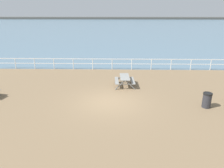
{
  "coord_description": "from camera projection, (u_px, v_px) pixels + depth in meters",
  "views": [
    {
      "loc": [
        0.48,
        -13.12,
        5.93
      ],
      "look_at": [
        0.14,
        1.23,
        0.8
      ],
      "focal_mm": 35.17,
      "sensor_mm": 36.0,
      "label": 1
    }
  ],
  "objects": [
    {
      "name": "litter_bin",
      "position": [
        207.0,
        100.0,
        13.43
      ],
      "size": [
        0.55,
        0.55,
        0.95
      ],
      "color": "#2D2D33",
      "rests_on": "ground"
    },
    {
      "name": "ground_plane",
      "position": [
        109.0,
        103.0,
        14.39
      ],
      "size": [
        30.0,
        24.0,
        0.2
      ],
      "primitive_type": "cube",
      "color": "#846B4C"
    },
    {
      "name": "seaward_railing",
      "position": [
        112.0,
        62.0,
        21.4
      ],
      "size": [
        23.07,
        0.07,
        1.08
      ],
      "color": "white",
      "rests_on": "ground"
    },
    {
      "name": "picnic_table_near_right",
      "position": [
        125.0,
        79.0,
        17.0
      ],
      "size": [
        1.6,
        1.85,
        0.8
      ],
      "rotation": [
        0.0,
        0.0,
        1.61
      ],
      "color": "gray",
      "rests_on": "ground"
    },
    {
      "name": "distant_shoreline",
      "position": [
        116.0,
        19.0,
        104.5
      ],
      "size": [
        142.0,
        6.0,
        1.8
      ],
      "primitive_type": "cube",
      "color": "#4C4C47",
      "rests_on": "ground"
    },
    {
      "name": "sea_band",
      "position": [
        116.0,
        27.0,
        64.02
      ],
      "size": [
        142.0,
        90.0,
        0.01
      ],
      "primitive_type": "cube",
      "color": "slate",
      "rests_on": "ground"
    }
  ]
}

